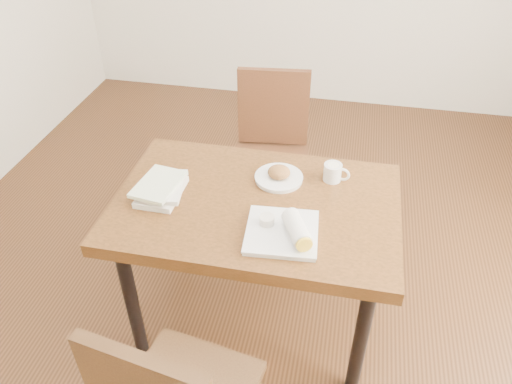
% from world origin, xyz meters
% --- Properties ---
extents(ground, '(4.00, 5.00, 0.01)m').
position_xyz_m(ground, '(0.00, 0.00, -0.01)').
color(ground, '#472814').
rests_on(ground, ground).
extents(table, '(1.19, 0.80, 0.75)m').
position_xyz_m(table, '(0.00, 0.00, 0.66)').
color(table, brown).
rests_on(table, ground).
extents(chair_far, '(0.46, 0.46, 0.95)m').
position_xyz_m(chair_far, '(-0.07, 0.77, 0.55)').
color(chair_far, '#482514').
rests_on(chair_far, ground).
extents(plate_scone, '(0.22, 0.22, 0.07)m').
position_xyz_m(plate_scone, '(0.07, 0.17, 0.77)').
color(plate_scone, white).
rests_on(plate_scone, table).
extents(coffee_mug, '(0.12, 0.08, 0.08)m').
position_xyz_m(coffee_mug, '(0.30, 0.22, 0.79)').
color(coffee_mug, white).
rests_on(coffee_mug, table).
extents(plate_burrito, '(0.30, 0.30, 0.09)m').
position_xyz_m(plate_burrito, '(0.16, -0.19, 0.78)').
color(plate_burrito, white).
rests_on(plate_burrito, table).
extents(book_stack, '(0.21, 0.27, 0.06)m').
position_xyz_m(book_stack, '(-0.40, -0.03, 0.78)').
color(book_stack, white).
rests_on(book_stack, table).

